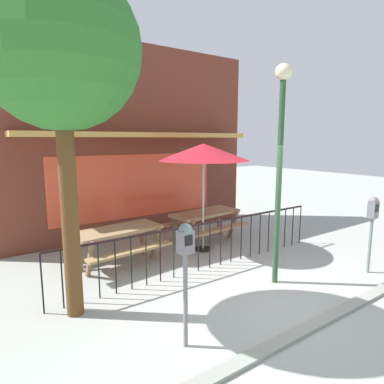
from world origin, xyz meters
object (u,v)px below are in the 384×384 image
Objects in this scene: picnic_table_left at (118,236)px; parking_meter_far at (185,253)px; patio_umbrella at (203,152)px; picnic_table_right at (205,218)px; parking_meter_near at (373,215)px; street_tree at (60,51)px; street_lamp at (280,144)px.

parking_meter_far is (-0.36, -3.09, 0.63)m from picnic_table_left.
patio_umbrella is (2.00, -0.27, 1.69)m from picnic_table_left.
picnic_table_right is at bearing 6.05° from picnic_table_left.
patio_umbrella is 1.65× the size of parking_meter_near.
patio_umbrella is 0.51× the size of street_tree.
picnic_table_right is 3.77m from parking_meter_near.
parking_meter_near is at bearing -18.11° from street_tree.
street_tree is (-3.29, -1.22, 1.45)m from patio_umbrella.
street_lamp is at bearing -50.14° from picnic_table_left.
street_lamp reaches higher than parking_meter_far.
patio_umbrella is 3.82m from parking_meter_far.
picnic_table_right is 0.76× the size of patio_umbrella.
street_tree is (-1.29, -1.49, 3.14)m from picnic_table_left.
parking_meter_far is 0.42× the size of street_lamp.
street_tree is 3.67m from street_lamp.
street_lamp is (-1.85, 0.74, 1.35)m from parking_meter_near.
street_tree is at bearing -155.00° from picnic_table_right.
parking_meter_far is (-2.82, -3.35, 0.63)m from picnic_table_right.
picnic_table_right is at bearing 49.00° from patio_umbrella.
patio_umbrella is at bearing 91.05° from street_lamp.
parking_meter_far is at bearing -130.10° from picnic_table_right.
picnic_table_right is at bearing 49.90° from parking_meter_far.
street_lamp is (0.04, -2.17, 0.22)m from patio_umbrella.
street_tree reaches higher than patio_umbrella.
parking_meter_near is 6.03m from street_tree.
picnic_table_left is 2.63m from patio_umbrella.
street_tree reaches higher than street_lamp.
street_lamp is (2.40, 0.65, 1.28)m from parking_meter_far.
parking_meter_near is at bearing -21.90° from street_lamp.
picnic_table_right is at bearing 112.52° from parking_meter_near.
picnic_table_left is at bearing 49.04° from street_tree.
picnic_table_left is at bearing 172.24° from patio_umbrella.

